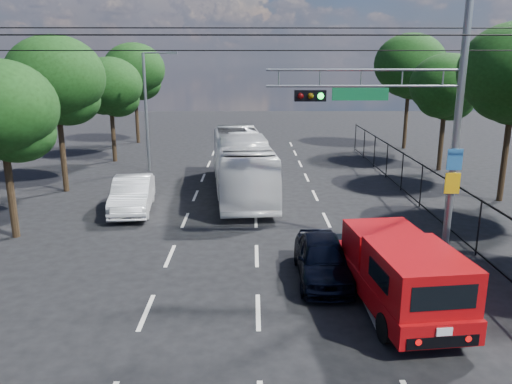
{
  "coord_description": "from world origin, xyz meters",
  "views": [
    {
      "loc": [
        -0.15,
        -8.12,
        6.5
      ],
      "look_at": [
        -0.04,
        6.01,
        2.8
      ],
      "focal_mm": 35.0,
      "sensor_mm": 36.0,
      "label": 1
    }
  ],
  "objects_px": {
    "signal_mast": "(422,102)",
    "red_pickup": "(399,272)",
    "white_van": "(133,194)",
    "navy_hatchback": "(323,258)",
    "white_bus": "(241,164)"
  },
  "relations": [
    {
      "from": "signal_mast",
      "to": "red_pickup",
      "type": "relative_size",
      "value": 1.67
    },
    {
      "from": "signal_mast",
      "to": "white_van",
      "type": "xyz_separation_m",
      "value": [
        -10.78,
        5.41,
        -4.48
      ]
    },
    {
      "from": "red_pickup",
      "to": "navy_hatchback",
      "type": "bearing_deg",
      "value": 131.83
    },
    {
      "from": "red_pickup",
      "to": "navy_hatchback",
      "type": "height_order",
      "value": "red_pickup"
    },
    {
      "from": "red_pickup",
      "to": "white_van",
      "type": "xyz_separation_m",
      "value": [
        -9.25,
        9.27,
        -0.33
      ]
    },
    {
      "from": "navy_hatchback",
      "to": "white_van",
      "type": "distance_m",
      "value": 10.48
    },
    {
      "from": "red_pickup",
      "to": "white_bus",
      "type": "bearing_deg",
      "value": 109.62
    },
    {
      "from": "navy_hatchback",
      "to": "white_van",
      "type": "height_order",
      "value": "white_van"
    },
    {
      "from": "navy_hatchback",
      "to": "white_bus",
      "type": "relative_size",
      "value": 0.37
    },
    {
      "from": "red_pickup",
      "to": "white_bus",
      "type": "distance_m",
      "value": 13.27
    },
    {
      "from": "red_pickup",
      "to": "signal_mast",
      "type": "bearing_deg",
      "value": 68.3
    },
    {
      "from": "red_pickup",
      "to": "white_van",
      "type": "bearing_deg",
      "value": 134.94
    },
    {
      "from": "navy_hatchback",
      "to": "signal_mast",
      "type": "bearing_deg",
      "value": 30.55
    },
    {
      "from": "white_van",
      "to": "red_pickup",
      "type": "bearing_deg",
      "value": -51.45
    },
    {
      "from": "signal_mast",
      "to": "red_pickup",
      "type": "bearing_deg",
      "value": -111.7
    }
  ]
}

